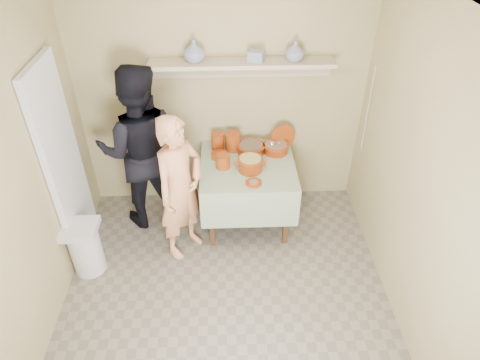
{
  "coord_description": "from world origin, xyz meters",
  "views": [
    {
      "loc": [
        0.03,
        -2.33,
        3.26
      ],
      "look_at": [
        0.15,
        0.75,
        0.95
      ],
      "focal_mm": 32.0,
      "sensor_mm": 36.0,
      "label": 1
    }
  ],
  "objects_px": {
    "person_helper": "(141,149)",
    "cazuela_rice": "(250,163)",
    "serving_table": "(248,173)",
    "trash_bin": "(85,248)",
    "person_cook": "(180,189)"
  },
  "relations": [
    {
      "from": "person_helper",
      "to": "cazuela_rice",
      "type": "relative_size",
      "value": 5.47
    },
    {
      "from": "person_helper",
      "to": "cazuela_rice",
      "type": "xyz_separation_m",
      "value": [
        1.11,
        -0.21,
        -0.06
      ]
    },
    {
      "from": "serving_table",
      "to": "cazuela_rice",
      "type": "distance_m",
      "value": 0.24
    },
    {
      "from": "person_helper",
      "to": "trash_bin",
      "type": "relative_size",
      "value": 3.22
    },
    {
      "from": "person_cook",
      "to": "trash_bin",
      "type": "xyz_separation_m",
      "value": [
        -0.93,
        -0.26,
        -0.48
      ]
    },
    {
      "from": "person_cook",
      "to": "person_helper",
      "type": "height_order",
      "value": "person_helper"
    },
    {
      "from": "person_cook",
      "to": "trash_bin",
      "type": "distance_m",
      "value": 1.08
    },
    {
      "from": "person_helper",
      "to": "trash_bin",
      "type": "distance_m",
      "value": 1.1
    },
    {
      "from": "person_helper",
      "to": "serving_table",
      "type": "height_order",
      "value": "person_helper"
    },
    {
      "from": "cazuela_rice",
      "to": "trash_bin",
      "type": "distance_m",
      "value": 1.79
    },
    {
      "from": "person_cook",
      "to": "trash_bin",
      "type": "relative_size",
      "value": 2.74
    },
    {
      "from": "person_cook",
      "to": "cazuela_rice",
      "type": "height_order",
      "value": "person_cook"
    },
    {
      "from": "person_helper",
      "to": "trash_bin",
      "type": "height_order",
      "value": "person_helper"
    },
    {
      "from": "serving_table",
      "to": "person_cook",
      "type": "bearing_deg",
      "value": -148.4
    },
    {
      "from": "cazuela_rice",
      "to": "trash_bin",
      "type": "relative_size",
      "value": 0.59
    }
  ]
}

